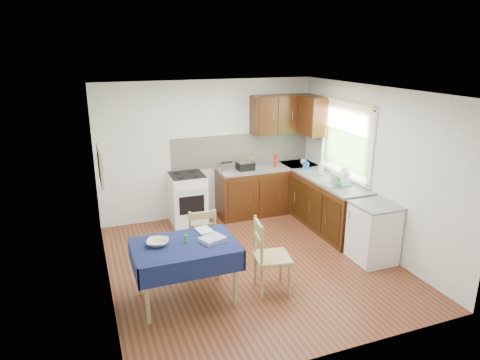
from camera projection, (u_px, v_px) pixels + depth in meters
name	position (u px, v px, depth m)	size (l,w,h in m)	color
floor	(252.00, 263.00, 6.30)	(4.20, 4.20, 0.00)	#502415
ceiling	(253.00, 91.00, 5.55)	(4.00, 4.20, 0.02)	silver
wall_back	(209.00, 150.00, 7.80)	(4.00, 0.02, 2.50)	silver
wall_front	(336.00, 245.00, 4.05)	(4.00, 0.02, 2.50)	silver
wall_left	(102.00, 200.00, 5.25)	(0.02, 4.20, 2.50)	silver
wall_right	(372.00, 168.00, 6.60)	(0.02, 4.20, 2.50)	silver
base_cabinets	(295.00, 197.00, 7.75)	(1.90, 2.30, 0.86)	black
worktop_back	(268.00, 168.00, 8.00)	(1.90, 0.60, 0.04)	slate
worktop_right	(331.00, 181.00, 7.19)	(0.60, 1.70, 0.04)	slate
worktop_corner	(298.00, 164.00, 8.22)	(0.60, 0.60, 0.04)	slate
splashback	(242.00, 149.00, 8.02)	(2.70, 0.02, 0.60)	beige
upper_cabinets	(292.00, 115.00, 7.87)	(1.20, 0.85, 0.70)	black
stove	(188.00, 199.00, 7.60)	(0.60, 0.61, 0.92)	white
window	(346.00, 134.00, 7.10)	(0.04, 1.48, 1.26)	#305B25
fridge	(373.00, 233.00, 6.25)	(0.58, 0.60, 0.89)	white
corkboard	(100.00, 166.00, 5.42)	(0.04, 0.62, 0.47)	#A47F52
dining_table	(185.00, 252.00, 5.20)	(1.26, 0.85, 0.76)	#100F3D
chair_far	(201.00, 237.00, 5.97)	(0.45, 0.45, 0.95)	#A47F52
chair_near	(269.00, 254.00, 5.43)	(0.50, 0.50, 0.99)	#A47F52
toaster	(227.00, 167.00, 7.63)	(0.25, 0.15, 0.19)	#BABABF
sandwich_press	(245.00, 165.00, 7.77)	(0.29, 0.25, 0.17)	black
sauce_bottle	(275.00, 161.00, 7.91)	(0.06, 0.06, 0.25)	red
yellow_packet	(249.00, 162.00, 7.97)	(0.12, 0.08, 0.17)	gold
dish_rack	(336.00, 184.00, 6.93)	(0.40, 0.31, 0.19)	gray
kettle	(344.00, 177.00, 6.89)	(0.18, 0.18, 0.30)	white
cup	(304.00, 162.00, 8.13)	(0.12, 0.12, 0.09)	white
soap_bottle_a	(321.00, 167.00, 7.42)	(0.11, 0.11, 0.28)	white
soap_bottle_b	(306.00, 164.00, 7.81)	(0.09, 0.09, 0.20)	#1C62A7
soap_bottle_c	(338.00, 183.00, 6.80)	(0.12, 0.12, 0.15)	green
plate_bowl	(158.00, 242.00, 5.14)	(0.26, 0.26, 0.06)	beige
book	(198.00, 232.00, 5.50)	(0.18, 0.25, 0.02)	white
spice_jar	(186.00, 239.00, 5.21)	(0.04, 0.04, 0.09)	#248437
tea_towel	(212.00, 239.00, 5.24)	(0.29, 0.23, 0.05)	navy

